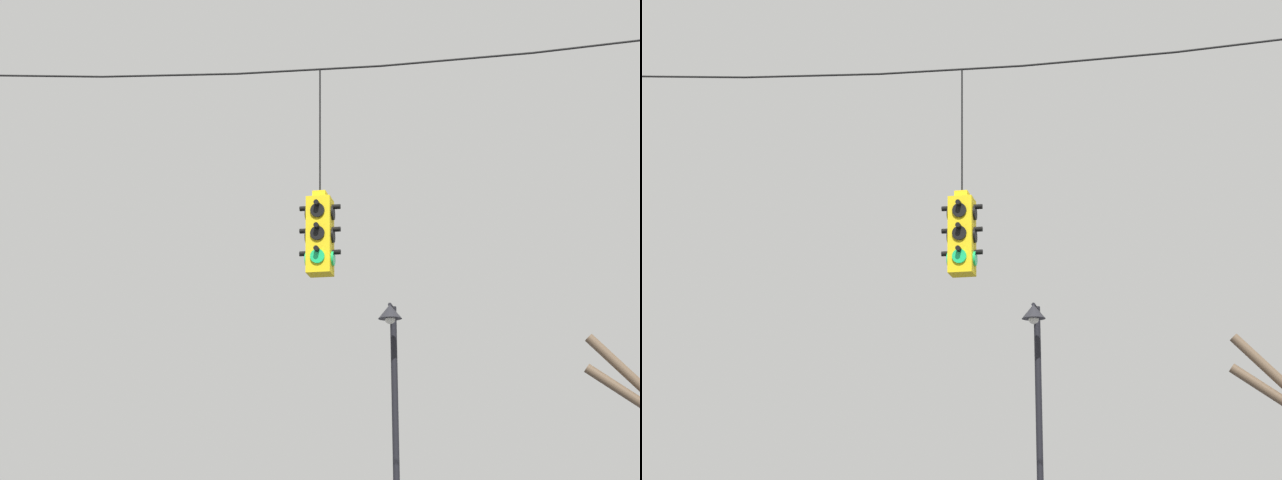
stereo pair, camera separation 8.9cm
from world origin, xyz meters
TOP-DOWN VIEW (x-y plane):
  - span_wire at (0.00, -0.18)m, footprint 15.06×0.03m
  - traffic_light_near_left_pole at (-1.97, -0.18)m, footprint 0.58×0.58m
  - street_lamp at (-1.55, 4.38)m, footprint 0.43×0.75m

SIDE VIEW (x-z plane):
  - street_lamp at x=-1.55m, z-range 1.03..6.01m
  - traffic_light_near_left_pole at x=-1.97m, z-range 3.57..6.65m
  - span_wire at x=0.00m, z-range 7.50..7.97m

